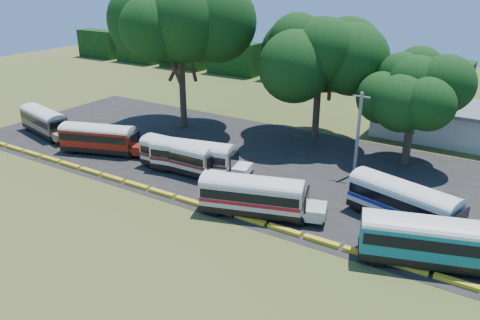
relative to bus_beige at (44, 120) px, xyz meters
The scene contains 16 objects.
ground 24.79m from the bus_beige, 14.38° to the right, with size 160.00×160.00×0.00m, color #374918.
asphalt_strip 25.69m from the bus_beige, 13.21° to the left, with size 64.00×24.00×0.02m, color black.
curb 24.55m from the bus_beige, 12.11° to the right, with size 53.70×0.45×0.30m.
terminal_building 48.26m from the bus_beige, 29.63° to the left, with size 19.00×9.00×4.00m.
treeline_backdrop 48.24m from the bus_beige, 60.22° to the left, with size 130.00×4.00×6.00m.
bus_beige is the anchor object (origin of this frame).
bus_red 10.33m from the bus_beige, ahead, with size 9.98×5.36×3.20m.
bus_cream_west 20.64m from the bus_beige, ahead, with size 9.65×2.54×3.16m.
bus_cream_east 22.05m from the bus_beige, ahead, with size 10.12×4.48×3.23m.
bus_white_red 31.47m from the bus_beige, ahead, with size 10.25×5.33×3.28m.
bus_white_blue 41.65m from the bus_beige, ahead, with size 10.51×5.17×3.36m.
bus_teal 44.60m from the bus_beige, ahead, with size 10.68×5.61×3.42m.
tree_west 19.57m from the bus_beige, 42.43° to the left, with size 12.15×12.15×16.90m.
tree_center 33.00m from the bus_beige, 29.75° to the left, with size 10.70×10.70×13.77m.
tree_east 41.50m from the bus_beige, 19.21° to the left, with size 7.45×7.45×10.91m.
utility_pole 36.27m from the bus_beige, 12.66° to the left, with size 1.60×0.30×8.09m.
Camera 1 is at (23.81, -26.68, 18.16)m, focal length 35.00 mm.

